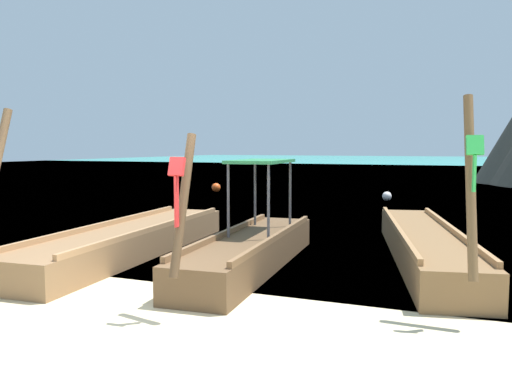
{
  "coord_description": "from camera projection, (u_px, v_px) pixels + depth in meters",
  "views": [
    {
      "loc": [
        3.64,
        -5.59,
        2.23
      ],
      "look_at": [
        0.0,
        3.5,
        1.37
      ],
      "focal_mm": 35.97,
      "sensor_mm": 36.0,
      "label": 1
    }
  ],
  "objects": [
    {
      "name": "longtail_boat_red_ribbon",
      "position": [
        250.0,
        249.0,
        9.44
      ],
      "size": [
        1.46,
        5.82,
        2.42
      ],
      "color": "brown",
      "rests_on": "ground"
    },
    {
      "name": "longtail_boat_green_ribbon",
      "position": [
        424.0,
        245.0,
        10.01
      ],
      "size": [
        2.51,
        7.24,
        2.91
      ],
      "color": "brown",
      "rests_on": "ground"
    },
    {
      "name": "ground",
      "position": [
        157.0,
        318.0,
        6.72
      ],
      "size": [
        120.0,
        120.0,
        0.0
      ],
      "primitive_type": "plane",
      "color": "beige"
    },
    {
      "name": "mooring_buoy_near",
      "position": [
        387.0,
        196.0,
        21.17
      ],
      "size": [
        0.38,
        0.38,
        0.38
      ],
      "color": "white",
      "rests_on": "sea_water"
    },
    {
      "name": "longtail_boat_violet_ribbon",
      "position": [
        129.0,
        241.0,
        10.59
      ],
      "size": [
        1.79,
        7.31,
        2.79
      ],
      "color": "olive",
      "rests_on": "ground"
    },
    {
      "name": "mooring_buoy_far",
      "position": [
        216.0,
        188.0,
        25.28
      ],
      "size": [
        0.44,
        0.44,
        0.44
      ],
      "color": "#EA5119",
      "rests_on": "sea_water"
    },
    {
      "name": "sea_water",
      "position": [
        430.0,
        165.0,
        63.58
      ],
      "size": [
        120.0,
        120.0,
        0.0
      ],
      "primitive_type": "plane",
      "color": "#2DB29E",
      "rests_on": "ground"
    }
  ]
}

